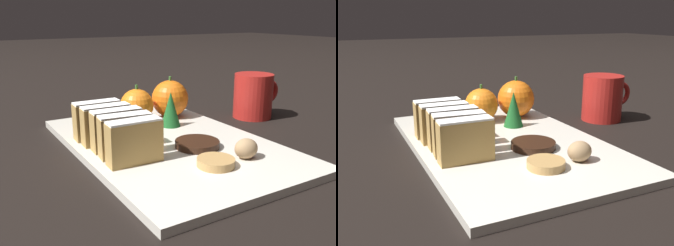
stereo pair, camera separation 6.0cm
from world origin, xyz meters
The scene contains 14 objects.
ground_plane centered at (0.00, 0.00, 0.00)m, with size 6.00×6.00×0.00m, color black.
serving_platter centered at (0.00, 0.00, 0.01)m, with size 0.29×0.44×0.01m.
stollen_slice_front centered at (-0.09, -0.06, 0.04)m, with size 0.08×0.03×0.06m.
stollen_slice_second centered at (-0.09, -0.02, 0.04)m, with size 0.08×0.03×0.06m.
stollen_slice_third centered at (-0.09, 0.01, 0.04)m, with size 0.08×0.03×0.06m.
stollen_slice_fourth centered at (-0.09, 0.04, 0.04)m, with size 0.08×0.03×0.06m.
stollen_slice_fifth centered at (-0.09, 0.07, 0.04)m, with size 0.08×0.03×0.06m.
orange_near centered at (0.01, 0.13, 0.04)m, with size 0.06×0.06×0.07m.
orange_far centered at (0.08, 0.13, 0.05)m, with size 0.07×0.07×0.08m.
walnut centered at (0.06, -0.12, 0.03)m, with size 0.04×0.03×0.03m.
chocolate_cookie centered at (0.02, -0.05, 0.02)m, with size 0.07×0.07×0.01m.
gingerbread_cookie centered at (0.00, -0.13, 0.02)m, with size 0.05×0.05×0.01m.
evergreen_sprig centered at (0.05, 0.07, 0.04)m, with size 0.04×0.04×0.06m.
coffee_mug centered at (0.25, 0.07, 0.05)m, with size 0.11×0.08×0.09m.
Camera 1 is at (-0.30, -0.49, 0.21)m, focal length 40.00 mm.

